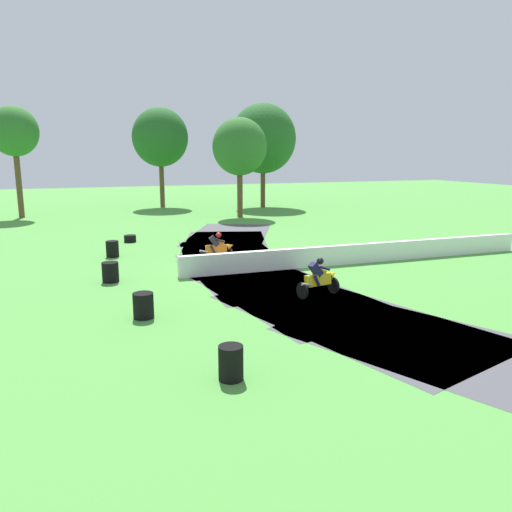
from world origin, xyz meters
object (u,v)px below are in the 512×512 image
(motorcycle_chase_yellow, at_px, (319,278))
(tire_stack_extra_a, at_px, (231,363))
(motorcycle_lead_orange, at_px, (218,248))
(tire_stack_near, at_px, (130,239))
(tire_stack_mid_a, at_px, (112,249))
(tire_stack_mid_b, at_px, (110,272))
(tire_stack_far, at_px, (143,305))

(motorcycle_chase_yellow, relative_size, tire_stack_extra_a, 2.10)
(motorcycle_lead_orange, xyz_separation_m, tire_stack_near, (-3.32, 6.85, -0.46))
(motorcycle_lead_orange, height_order, tire_stack_mid_a, motorcycle_lead_orange)
(tire_stack_near, bearing_deg, motorcycle_chase_yellow, -69.43)
(tire_stack_near, height_order, tire_stack_mid_b, tire_stack_mid_b)
(tire_stack_mid_b, distance_m, tire_stack_extra_a, 10.19)
(tire_stack_mid_a, bearing_deg, tire_stack_mid_b, -95.30)
(tire_stack_mid_b, distance_m, tire_stack_far, 5.00)
(tire_stack_near, distance_m, tire_stack_mid_a, 4.23)
(tire_stack_near, height_order, tire_stack_far, tire_stack_far)
(tire_stack_mid_b, bearing_deg, tire_stack_near, 79.05)
(tire_stack_near, xyz_separation_m, tire_stack_far, (-1.14, -14.04, 0.20))
(tire_stack_far, xyz_separation_m, tire_stack_extra_a, (1.26, -5.06, 0.00))
(motorcycle_lead_orange, relative_size, tire_stack_far, 2.14)
(motorcycle_chase_yellow, distance_m, tire_stack_far, 6.30)
(motorcycle_chase_yellow, distance_m, tire_stack_extra_a, 7.37)
(motorcycle_chase_yellow, distance_m, tire_stack_near, 14.65)
(motorcycle_chase_yellow, height_order, tire_stack_far, motorcycle_chase_yellow)
(tire_stack_near, bearing_deg, tire_stack_extra_a, -89.63)
(motorcycle_chase_yellow, bearing_deg, tire_stack_far, -177.00)
(motorcycle_chase_yellow, xyz_separation_m, tire_stack_far, (-6.28, -0.33, -0.26))
(tire_stack_extra_a, bearing_deg, motorcycle_lead_orange, 75.39)
(tire_stack_near, height_order, tire_stack_mid_a, tire_stack_mid_a)
(motorcycle_lead_orange, height_order, motorcycle_chase_yellow, motorcycle_chase_yellow)
(tire_stack_far, height_order, tire_stack_extra_a, same)
(motorcycle_chase_yellow, xyz_separation_m, tire_stack_mid_a, (-6.44, 9.69, -0.26))
(tire_stack_mid_a, distance_m, tire_stack_far, 10.02)
(motorcycle_lead_orange, bearing_deg, tire_stack_far, -121.77)
(motorcycle_chase_yellow, bearing_deg, tire_stack_near, 110.57)
(motorcycle_lead_orange, relative_size, tire_stack_extra_a, 2.14)
(tire_stack_mid_a, relative_size, tire_stack_extra_a, 1.00)
(motorcycle_lead_orange, bearing_deg, motorcycle_chase_yellow, -75.09)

